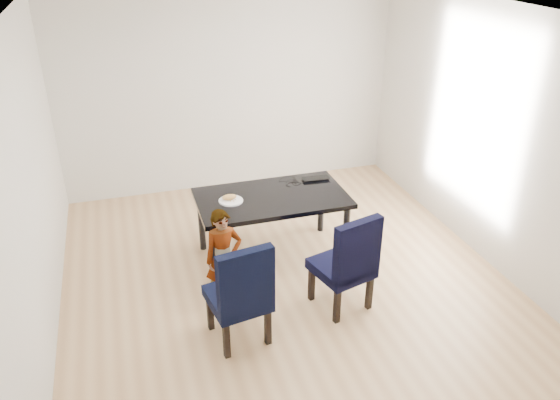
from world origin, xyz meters
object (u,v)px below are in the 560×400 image
object	(u,v)px
chair_left	(237,290)
laptop	(315,177)
chair_right	(342,260)
plate	(231,201)
dining_table	(272,226)
child	(224,258)

from	to	relation	value
chair_left	laptop	distance (m)	1.97
chair_left	chair_right	distance (m)	1.07
chair_right	plate	xyz separation A→B (m)	(-0.83, 1.04, 0.24)
dining_table	plate	world-z (taller)	plate
child	laptop	world-z (taller)	child
dining_table	plate	xyz separation A→B (m)	(-0.45, 0.01, 0.38)
chair_right	laptop	distance (m)	1.36
chair_left	plate	bearing A→B (deg)	70.60
chair_left	child	bearing A→B (deg)	81.58
child	plate	xyz separation A→B (m)	(0.23, 0.66, 0.26)
child	plate	size ratio (longest dim) A/B	3.91
chair_right	chair_left	bearing A→B (deg)	173.90
child	chair_left	bearing A→B (deg)	-93.99
chair_left	laptop	xyz separation A→B (m)	(1.26, 1.49, 0.25)
child	chair_right	bearing A→B (deg)	-24.23
chair_right	plate	distance (m)	1.35
chair_left	plate	world-z (taller)	chair_left
chair_left	chair_right	bearing A→B (deg)	-0.06
chair_left	child	size ratio (longest dim) A/B	1.02
plate	laptop	bearing A→B (deg)	15.22
laptop	dining_table	bearing A→B (deg)	29.93
chair_right	child	xyz separation A→B (m)	(-1.06, 0.38, -0.01)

